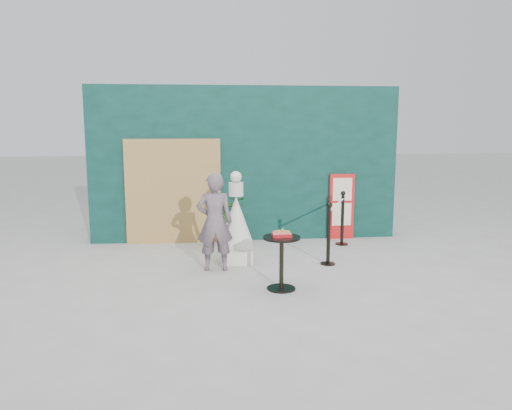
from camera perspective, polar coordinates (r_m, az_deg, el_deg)
name	(u,v)px	position (r m, az deg, el deg)	size (l,w,h in m)	color
ground	(265,290)	(7.02, 1.06, -9.67)	(60.00, 60.00, 0.00)	#ADAAA5
back_wall	(245,164)	(9.81, -1.21, 4.72)	(6.00, 0.30, 3.00)	#0A2D24
bamboo_fence	(173,192)	(9.63, -9.43, 1.52)	(1.80, 0.08, 2.00)	tan
woman	(215,222)	(7.78, -4.74, -1.96)	(0.56, 0.37, 1.54)	slate
menu_board	(341,207)	(10.06, 9.74, -0.18)	(0.50, 0.07, 1.30)	red
statue	(236,225)	(8.25, -2.27, -2.34)	(0.59, 0.59, 1.52)	silver
cafe_table	(282,254)	(6.92, 2.93, -5.66)	(0.52, 0.52, 0.75)	black
food_basket	(282,234)	(6.85, 2.97, -3.32)	(0.26, 0.19, 0.11)	#B01219
planter	(232,216)	(9.49, -2.77, -1.30)	(0.55, 0.47, 0.93)	brown
stanchion_barrier	(336,226)	(8.89, 9.13, -2.42)	(0.84, 1.54, 1.03)	black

